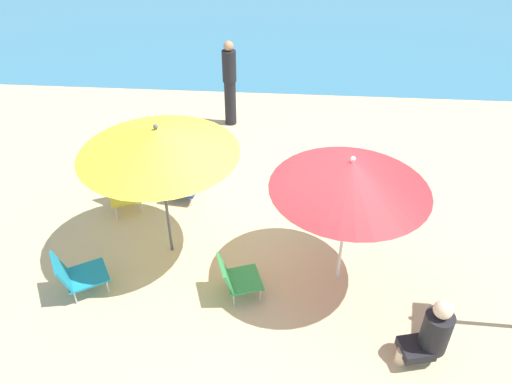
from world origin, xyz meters
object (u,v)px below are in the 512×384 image
object	(u,v)px
beach_chair_d	(236,277)
person_b	(230,83)
umbrella_yellow	(158,141)
person_a	(432,333)
beach_bag	(319,213)
beach_chair_b	(184,181)
beach_chair_c	(124,189)
umbrella_red	(351,175)
beach_chair_a	(76,274)

from	to	relation	value
beach_chair_d	person_b	distance (m)	4.75
umbrella_yellow	person_a	size ratio (longest dim) A/B	2.19
umbrella_yellow	beach_bag	bearing A→B (deg)	20.88
umbrella_yellow	beach_chair_b	bearing A→B (deg)	93.39
beach_chair_c	beach_chair_d	world-z (taller)	beach_chair_c
umbrella_red	beach_chair_c	xyz separation A→B (m)	(-3.32, 1.36, -1.37)
umbrella_yellow	beach_chair_d	world-z (taller)	umbrella_yellow
umbrella_red	beach_chair_d	size ratio (longest dim) A/B	3.02
umbrella_red	beach_chair_a	size ratio (longest dim) A/B	2.55
beach_chair_b	beach_bag	world-z (taller)	beach_chair_b
umbrella_red	beach_bag	size ratio (longest dim) A/B	5.72
beach_chair_a	beach_chair_c	size ratio (longest dim) A/B	1.10
umbrella_red	umbrella_yellow	world-z (taller)	umbrella_yellow
beach_chair_a	person_b	xyz separation A→B (m)	(1.42, 4.78, 0.57)
beach_chair_c	person_a	xyz separation A→B (m)	(4.25, -2.57, 0.13)
beach_chair_b	beach_bag	distance (m)	2.29
beach_chair_c	person_a	bearing A→B (deg)	34.93
beach_chair_a	person_a	world-z (taller)	person_a
person_b	beach_bag	size ratio (longest dim) A/B	5.10
beach_chair_c	person_b	bearing A→B (deg)	131.17
umbrella_yellow	person_b	bearing A→B (deg)	84.16
beach_chair_d	person_a	distance (m)	2.41
beach_chair_c	beach_chair_d	bearing A→B (deg)	24.45
umbrella_yellow	beach_chair_d	bearing A→B (deg)	-37.22
beach_chair_a	person_a	size ratio (longest dim) A/B	0.81
umbrella_red	person_b	xyz separation A→B (m)	(-1.96, 4.27, -0.80)
beach_chair_c	beach_chair_a	bearing A→B (deg)	-26.14
beach_chair_a	beach_bag	bearing A→B (deg)	-3.00
beach_chair_a	beach_chair_b	bearing A→B (deg)	35.90
umbrella_red	beach_bag	world-z (taller)	umbrella_red
beach_chair_b	person_b	xyz separation A→B (m)	(0.48, 2.53, 0.63)
beach_chair_d	beach_bag	distance (m)	1.95
umbrella_red	beach_chair_a	bearing A→B (deg)	-171.47
umbrella_red	person_a	world-z (taller)	umbrella_red
umbrella_red	beach_bag	xyz separation A→B (m)	(-0.22, 1.20, -1.52)
beach_chair_d	person_b	world-z (taller)	person_b
beach_chair_b	beach_chair_c	size ratio (longest dim) A/B	0.91
beach_bag	person_a	bearing A→B (deg)	-64.29
beach_chair_b	beach_chair_d	size ratio (longest dim) A/B	0.98
beach_chair_b	beach_chair_d	bearing A→B (deg)	33.72
umbrella_yellow	person_b	world-z (taller)	umbrella_yellow
beach_bag	person_b	bearing A→B (deg)	119.47
umbrella_yellow	person_b	xyz separation A→B (m)	(0.40, 3.89, -0.93)
beach_chair_c	person_a	world-z (taller)	person_a
person_b	beach_bag	world-z (taller)	person_b
umbrella_yellow	person_a	distance (m)	3.90
beach_chair_a	person_a	xyz separation A→B (m)	(4.32, -0.70, 0.13)
umbrella_yellow	beach_chair_c	world-z (taller)	umbrella_yellow
beach_chair_b	person_a	xyz separation A→B (m)	(3.37, -2.95, 0.19)
beach_chair_c	umbrella_red	bearing A→B (deg)	43.75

